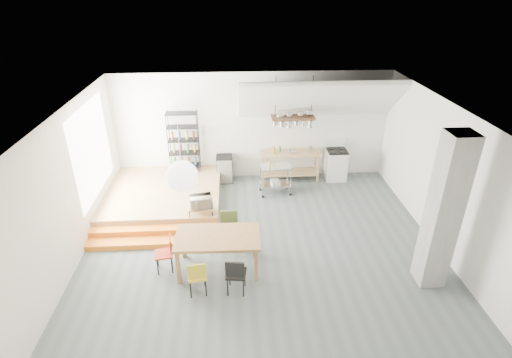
{
  "coord_description": "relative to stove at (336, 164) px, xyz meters",
  "views": [
    {
      "loc": [
        -0.59,
        -7.62,
        5.55
      ],
      "look_at": [
        -0.06,
        0.8,
        1.25
      ],
      "focal_mm": 28.0,
      "sensor_mm": 36.0,
      "label": 1
    }
  ],
  "objects": [
    {
      "name": "chair_red",
      "position": [
        -4.53,
        -3.99,
        -0.01
      ],
      "size": [
        0.42,
        0.42,
        0.79
      ],
      "rotation": [
        0.0,
        0.0,
        -1.4
      ],
      "color": "#AE2A18",
      "rests_on": "ground"
    },
    {
      "name": "chair_olive",
      "position": [
        -3.23,
        -3.26,
        0.04
      ],
      "size": [
        0.4,
        0.4,
        0.88
      ],
      "rotation": [
        0.0,
        0.0,
        0.0
      ],
      "color": "#51612E",
      "rests_on": "ground"
    },
    {
      "name": "step_lower",
      "position": [
        -5.0,
        -3.11,
        -0.41
      ],
      "size": [
        3.0,
        0.35,
        0.13
      ],
      "primitive_type": "cube",
      "color": "orange",
      "rests_on": "ground"
    },
    {
      "name": "mini_fridge",
      "position": [
        -3.36,
        0.04,
        -0.08
      ],
      "size": [
        0.47,
        0.47,
        0.8
      ],
      "primitive_type": "cube",
      "color": "black",
      "rests_on": "ground"
    },
    {
      "name": "pot_rack",
      "position": [
        -1.37,
        -0.23,
        1.5
      ],
      "size": [
        1.2,
        0.5,
        1.43
      ],
      "color": "#3F2619",
      "rests_on": "ceiling"
    },
    {
      "name": "rolling_cart",
      "position": [
        -1.92,
        -0.82,
        0.07
      ],
      "size": [
        0.9,
        0.56,
        0.85
      ],
      "rotation": [
        0.0,
        0.0,
        0.09
      ],
      "color": "silver",
      "rests_on": "ground"
    },
    {
      "name": "microwave",
      "position": [
        -3.9,
        -2.41,
        0.23
      ],
      "size": [
        0.58,
        0.44,
        0.29
      ],
      "primitive_type": "imported",
      "rotation": [
        0.0,
        0.0,
        0.17
      ],
      "color": "beige",
      "rests_on": "microwave_shelf"
    },
    {
      "name": "floor",
      "position": [
        -2.5,
        -3.16,
        -0.48
      ],
      "size": [
        8.0,
        8.0,
        0.0
      ],
      "primitive_type": "plane",
      "color": "#525D5F",
      "rests_on": "ground"
    },
    {
      "name": "wall_left",
      "position": [
        -6.5,
        -3.16,
        1.12
      ],
      "size": [
        0.04,
        7.0,
        3.2
      ],
      "primitive_type": "cube",
      "color": "silver",
      "rests_on": "ground"
    },
    {
      "name": "step_upper",
      "position": [
        -5.0,
        -2.76,
        -0.35
      ],
      "size": [
        3.0,
        0.35,
        0.27
      ],
      "primitive_type": "cube",
      "color": "orange",
      "rests_on": "ground"
    },
    {
      "name": "wall_right",
      "position": [
        1.5,
        -3.16,
        1.12
      ],
      "size": [
        0.04,
        7.0,
        3.2
      ],
      "primitive_type": "cube",
      "color": "silver",
      "rests_on": "ground"
    },
    {
      "name": "dining_table",
      "position": [
        -3.46,
        -4.02,
        0.25
      ],
      "size": [
        1.75,
        1.01,
        0.82
      ],
      "rotation": [
        0.0,
        0.0,
        -0.02
      ],
      "color": "brown",
      "rests_on": "ground"
    },
    {
      "name": "microwave_shelf",
      "position": [
        -3.9,
        -2.41,
        0.07
      ],
      "size": [
        0.6,
        0.4,
        0.16
      ],
      "color": "#9E7B4F",
      "rests_on": "platform"
    },
    {
      "name": "paper_lantern",
      "position": [
        -4.06,
        -4.01,
        1.72
      ],
      "size": [
        0.6,
        0.6,
        0.6
      ],
      "primitive_type": "sphere",
      "color": "white",
      "rests_on": "ceiling"
    },
    {
      "name": "stove",
      "position": [
        0.0,
        0.0,
        0.0
      ],
      "size": [
        0.6,
        0.6,
        1.18
      ],
      "color": "white",
      "rests_on": "ground"
    },
    {
      "name": "chair_mustard",
      "position": [
        -3.84,
        -4.78,
        -0.0
      ],
      "size": [
        0.41,
        0.41,
        0.8
      ],
      "rotation": [
        0.0,
        0.0,
        3.29
      ],
      "color": "gold",
      "rests_on": "ground"
    },
    {
      "name": "platform",
      "position": [
        -5.0,
        -1.16,
        -0.28
      ],
      "size": [
        3.0,
        3.0,
        0.4
      ],
      "primitive_type": "cube",
      "color": "#9E7B4F",
      "rests_on": "ground"
    },
    {
      "name": "slope_ceiling",
      "position": [
        -0.7,
        -0.26,
        2.07
      ],
      "size": [
        4.4,
        1.44,
        1.32
      ],
      "primitive_type": "cube",
      "rotation": [
        -0.73,
        0.0,
        0.0
      ],
      "color": "white",
      "rests_on": "wall_back"
    },
    {
      "name": "chair_black",
      "position": [
        -3.11,
        -4.8,
        0.02
      ],
      "size": [
        0.43,
        0.43,
        0.83
      ],
      "rotation": [
        0.0,
        0.0,
        3.01
      ],
      "color": "black",
      "rests_on": "ground"
    },
    {
      "name": "wall_back",
      "position": [
        -2.5,
        0.34,
        1.12
      ],
      "size": [
        8.0,
        0.04,
        3.2
      ],
      "primitive_type": "cube",
      "color": "silver",
      "rests_on": "ground"
    },
    {
      "name": "wire_shelving",
      "position": [
        -4.5,
        0.04,
        0.85
      ],
      "size": [
        0.88,
        0.38,
        1.8
      ],
      "color": "black",
      "rests_on": "platform"
    },
    {
      "name": "ceiling",
      "position": [
        -2.5,
        -3.16,
        2.72
      ],
      "size": [
        8.0,
        7.0,
        0.02
      ],
      "primitive_type": "cube",
      "color": "white",
      "rests_on": "wall_back"
    },
    {
      "name": "window_pane",
      "position": [
        -6.48,
        -1.66,
        1.32
      ],
      "size": [
        0.02,
        2.5,
        2.2
      ],
      "primitive_type": "cube",
      "color": "white",
      "rests_on": "wall_left"
    },
    {
      "name": "concrete_column",
      "position": [
        0.8,
        -4.66,
        1.12
      ],
      "size": [
        0.5,
        0.5,
        3.2
      ],
      "primitive_type": "cube",
      "color": "gray",
      "rests_on": "ground"
    },
    {
      "name": "kitchen_counter",
      "position": [
        -1.4,
        -0.01,
        0.15
      ],
      "size": [
        1.8,
        0.6,
        0.91
      ],
      "color": "#9E7B4F",
      "rests_on": "ground"
    },
    {
      "name": "bowl",
      "position": [
        -1.35,
        -0.06,
        0.46
      ],
      "size": [
        0.28,
        0.28,
        0.06
      ],
      "primitive_type": "imported",
      "rotation": [
        0.0,
        0.0,
        -0.25
      ],
      "color": "silver",
      "rests_on": "kitchen_counter"
    }
  ]
}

